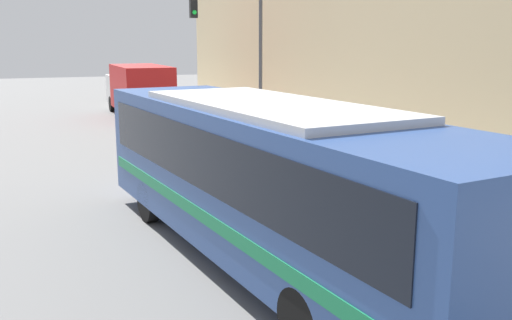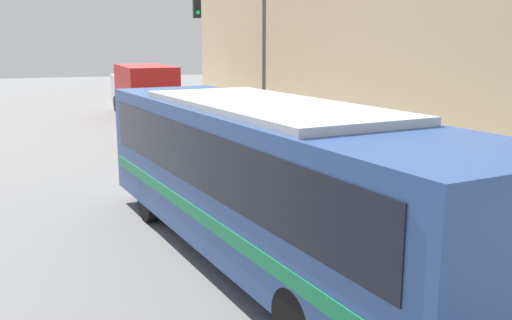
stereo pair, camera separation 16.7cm
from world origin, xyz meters
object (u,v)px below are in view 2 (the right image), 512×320
object	(u,v)px
city_bus	(264,171)
delivery_truck	(142,88)
parking_meter	(287,120)
traffic_light_pole	(241,39)
fire_hydrant	(361,159)

from	to	relation	value
city_bus	delivery_truck	size ratio (longest dim) A/B	1.37
city_bus	parking_meter	size ratio (longest dim) A/B	9.03
delivery_truck	traffic_light_pole	bearing A→B (deg)	-70.51
fire_hydrant	traffic_light_pole	distance (m)	9.32
traffic_light_pole	city_bus	bearing A→B (deg)	-108.13
delivery_truck	fire_hydrant	xyz separation A→B (m)	(3.80, -16.70, -1.08)
fire_hydrant	parking_meter	size ratio (longest dim) A/B	0.57
fire_hydrant	parking_meter	distance (m)	5.69
traffic_light_pole	parking_meter	world-z (taller)	traffic_light_pole
city_bus	parking_meter	distance (m)	12.62
delivery_truck	traffic_light_pole	size ratio (longest dim) A/B	1.39
city_bus	fire_hydrant	xyz separation A→B (m)	(5.53, 5.65, -1.28)
city_bus	parking_meter	world-z (taller)	city_bus
traffic_light_pole	fire_hydrant	bearing A→B (deg)	-83.97
city_bus	parking_meter	xyz separation A→B (m)	(5.53, 11.31, -0.77)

